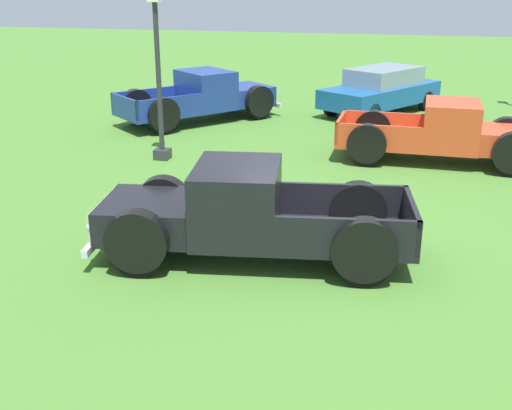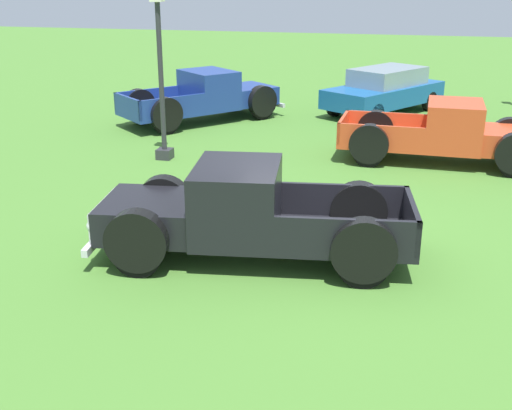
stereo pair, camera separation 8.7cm
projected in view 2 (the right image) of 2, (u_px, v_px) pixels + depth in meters
The scene contains 6 objects.
ground_plane at pixel (304, 245), 10.84m from camera, with size 80.00×80.00×0.00m, color #477A2D.
pickup_truck_foreground at pixel (233, 214), 10.14m from camera, with size 5.19×2.51×1.53m.
pickup_truck_behind_left at pixel (456, 135), 15.22m from camera, with size 4.89×2.01×1.48m.
pickup_truck_behind_right at pixel (211, 97), 19.73m from camera, with size 4.60×4.96×1.53m.
sedan_distant_a at pixel (385, 90), 20.71m from camera, with size 3.87×4.62×1.46m.
lamp_post_far at pixel (161, 70), 15.10m from camera, with size 0.36×0.36×4.14m.
Camera 2 is at (1.56, -9.87, 4.33)m, focal length 44.96 mm.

